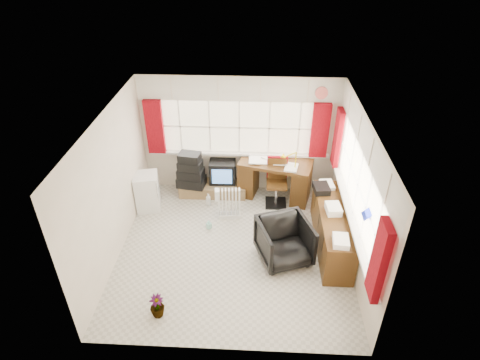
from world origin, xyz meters
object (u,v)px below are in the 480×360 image
object	(u,v)px
credenza	(332,228)
mini_fridge	(147,192)
crt_tv	(223,170)
radiator	(229,206)
desk_lamp	(296,157)
tv_bench	(213,189)
task_chair	(277,179)
desk	(275,177)
office_chair	(284,241)

from	to	relation	value
credenza	mini_fridge	xyz separation A→B (m)	(-3.53, 0.95, 0.00)
crt_tv	radiator	bearing A→B (deg)	-77.72
mini_fridge	desk_lamp	bearing A→B (deg)	5.95
tv_bench	mini_fridge	xyz separation A→B (m)	(-1.25, -0.57, 0.27)
desk_lamp	task_chair	bearing A→B (deg)	169.44
desk_lamp	credenza	distance (m)	1.57
tv_bench	mini_fridge	world-z (taller)	mini_fridge
task_chair	desk	bearing A→B (deg)	97.86
desk	radiator	bearing A→B (deg)	-138.85
office_chair	tv_bench	size ratio (longest dim) A/B	0.61
desk	desk_lamp	bearing A→B (deg)	-35.28
office_chair	crt_tv	bearing A→B (deg)	100.97
office_chair	tv_bench	bearing A→B (deg)	107.02
desk_lamp	credenza	size ratio (longest dim) A/B	0.20
task_chair	mini_fridge	xyz separation A→B (m)	(-2.58, -0.37, -0.15)
task_chair	office_chair	size ratio (longest dim) A/B	1.19
office_chair	mini_fridge	xyz separation A→B (m)	(-2.68, 1.34, 0.01)
task_chair	office_chair	bearing A→B (deg)	-86.89
task_chair	credenza	distance (m)	1.63
credenza	crt_tv	world-z (taller)	credenza
desk	desk_lamp	xyz separation A→B (m)	(0.37, -0.26, 0.65)
credenza	radiator	bearing A→B (deg)	158.80
desk	office_chair	size ratio (longest dim) A/B	1.86
desk	credenza	xyz separation A→B (m)	(0.97, -1.51, -0.08)
desk_lamp	office_chair	xyz separation A→B (m)	(-0.25, -1.64, -0.73)
desk	task_chair	size ratio (longest dim) A/B	1.56
desk	credenza	distance (m)	1.80
radiator	desk	bearing A→B (deg)	41.15
desk	task_chair	world-z (taller)	task_chair
desk_lamp	tv_bench	xyz separation A→B (m)	(-1.67, 0.27, -0.99)
desk	credenza	size ratio (longest dim) A/B	0.79
task_chair	radiator	distance (m)	1.13
desk_lamp	tv_bench	world-z (taller)	desk_lamp
tv_bench	crt_tv	xyz separation A→B (m)	(0.20, 0.15, 0.37)
office_chair	mini_fridge	size ratio (longest dim) A/B	1.08
task_chair	radiator	bearing A→B (deg)	-147.51
office_chair	task_chair	bearing A→B (deg)	73.36
radiator	crt_tv	size ratio (longest dim) A/B	1.19
desk_lamp	crt_tv	xyz separation A→B (m)	(-1.47, 0.42, -0.62)
crt_tv	desk	bearing A→B (deg)	-8.24
crt_tv	tv_bench	bearing A→B (deg)	-143.45
mini_fridge	radiator	bearing A→B (deg)	-7.61
office_chair	mini_fridge	distance (m)	2.99
task_chair	office_chair	xyz separation A→B (m)	(0.09, -1.70, -0.15)
desk	office_chair	distance (m)	1.90
office_chair	tv_bench	distance (m)	2.40
desk	desk_lamp	size ratio (longest dim) A/B	3.94
mini_fridge	desk	bearing A→B (deg)	12.43
office_chair	radiator	bearing A→B (deg)	112.65
crt_tv	mini_fridge	bearing A→B (deg)	-153.53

